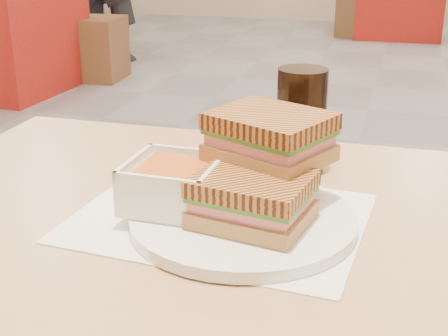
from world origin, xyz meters
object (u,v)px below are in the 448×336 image
(panini_lower, at_px, (253,199))
(bg_chair_0r, at_px, (95,48))
(main_table, at_px, (331,323))
(plate, at_px, (243,220))
(cola_glass, at_px, (301,121))
(soup_bowl, at_px, (174,186))
(bg_chair_2l, at_px, (361,14))

(panini_lower, height_order, bg_chair_0r, panini_lower)
(main_table, xyz_separation_m, plate, (-0.11, 0.00, 0.12))
(main_table, distance_m, cola_glass, 0.29)
(soup_bowl, distance_m, cola_glass, 0.24)
(bg_chair_0r, relative_size, bg_chair_2l, 0.92)
(main_table, bearing_deg, soup_bowl, 179.17)
(cola_glass, bearing_deg, soup_bowl, -121.04)
(soup_bowl, bearing_deg, plate, -0.39)
(bg_chair_0r, bearing_deg, cola_glass, -58.23)
(main_table, distance_m, panini_lower, 0.19)
(cola_glass, bearing_deg, main_table, -68.49)
(bg_chair_0r, bearing_deg, panini_lower, -60.01)
(cola_glass, relative_size, bg_chair_2l, 0.31)
(bg_chair_2l, bearing_deg, main_table, -85.80)
(plate, xyz_separation_m, bg_chair_0r, (-2.05, 3.56, -0.53))
(bg_chair_0r, distance_m, bg_chair_2l, 3.01)
(panini_lower, bearing_deg, soup_bowl, 170.30)
(main_table, distance_m, plate, 0.17)
(main_table, xyz_separation_m, cola_glass, (-0.08, 0.20, 0.19))
(soup_bowl, relative_size, bg_chair_2l, 0.22)
(plate, relative_size, bg_chair_0r, 0.60)
(soup_bowl, height_order, bg_chair_0r, soup_bowl)
(cola_glass, bearing_deg, plate, -99.26)
(cola_glass, bearing_deg, bg_chair_0r, 121.77)
(main_table, relative_size, panini_lower, 8.47)
(panini_lower, xyz_separation_m, bg_chair_2l, (-0.35, 6.05, -0.58))
(main_table, distance_m, bg_chair_0r, 4.19)
(main_table, relative_size, plate, 4.47)
(panini_lower, relative_size, bg_chair_0r, 0.32)
(panini_lower, height_order, cola_glass, cola_glass)
(main_table, height_order, bg_chair_2l, main_table)
(plate, relative_size, bg_chair_2l, 0.55)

